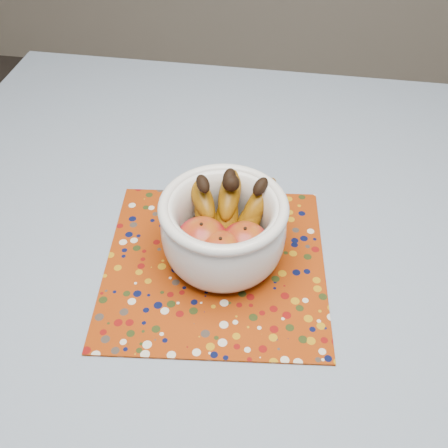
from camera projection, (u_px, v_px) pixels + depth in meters
name	position (u px, v px, depth m)	size (l,w,h in m)	color
table	(246.00, 306.00, 0.89)	(1.20, 1.20, 0.75)	brown
tablecloth	(247.00, 276.00, 0.83)	(1.32, 1.32, 0.01)	slate
placemat	(215.00, 264.00, 0.84)	(0.35, 0.35, 0.00)	#872D07
fruit_bowl	(225.00, 225.00, 0.81)	(0.21, 0.21, 0.14)	white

